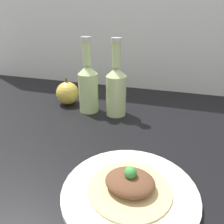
% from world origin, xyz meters
% --- Properties ---
extents(ground_plane, '(1.80, 1.10, 0.04)m').
position_xyz_m(ground_plane, '(0.00, 0.00, -0.02)').
color(ground_plane, black).
extents(plate, '(0.27, 0.27, 0.02)m').
position_xyz_m(plate, '(0.10, -0.16, 0.01)').
color(plate, silver).
rests_on(plate, ground_plane).
extents(plated_food, '(0.17, 0.17, 0.05)m').
position_xyz_m(plated_food, '(0.10, -0.16, 0.03)').
color(plated_food, '#D6BC7F').
rests_on(plated_food, plate).
extents(cider_bottle_left, '(0.07, 0.07, 0.26)m').
position_xyz_m(cider_bottle_left, '(-0.14, 0.20, 0.10)').
color(cider_bottle_left, '#B7D18E').
rests_on(cider_bottle_left, ground_plane).
extents(cider_bottle_right, '(0.07, 0.07, 0.26)m').
position_xyz_m(cider_bottle_right, '(-0.04, 0.20, 0.10)').
color(cider_bottle_right, '#B7D18E').
rests_on(cider_bottle_right, ground_plane).
extents(apple, '(0.09, 0.09, 0.11)m').
position_xyz_m(apple, '(-0.25, 0.24, 0.04)').
color(apple, gold).
rests_on(apple, ground_plane).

